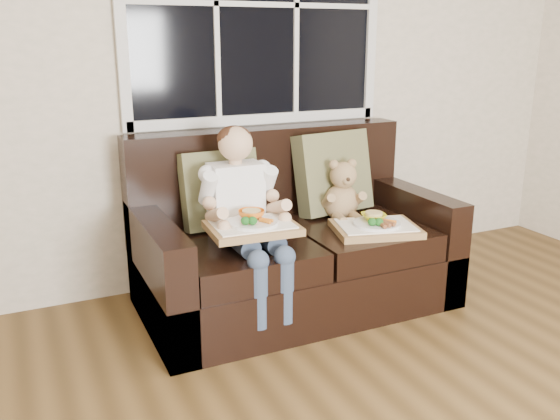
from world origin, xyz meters
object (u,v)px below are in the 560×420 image
teddy_bear (343,194)px  tray_left (252,225)px  loveseat (290,249)px  child (243,203)px  tray_right (376,226)px

teddy_bear → tray_left: teddy_bear is taller
loveseat → child: size_ratio=1.89×
teddy_bear → tray_right: 0.32m
child → tray_right: child is taller
teddy_bear → tray_left: 0.73m
child → tray_left: (-0.01, -0.15, -0.07)m
teddy_bear → tray_left: bearing=-148.1°
child → teddy_bear: child is taller
loveseat → teddy_bear: loveseat is taller
teddy_bear → tray_right: bearing=-72.9°
tray_right → child: bearing=-179.4°
teddy_bear → loveseat: bearing=-170.1°
loveseat → tray_left: size_ratio=3.74×
loveseat → child: 0.49m
loveseat → teddy_bear: size_ratio=4.64×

